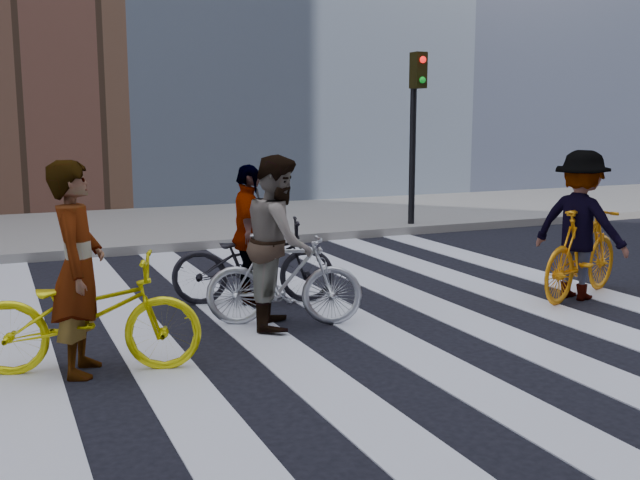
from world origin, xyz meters
TOP-DOWN VIEW (x-y plane):
  - ground at (0.00, 0.00)m, footprint 100.00×100.00m
  - sidewalk_far at (0.00, 7.50)m, footprint 100.00×5.00m
  - zebra_crosswalk at (0.00, 0.00)m, footprint 8.25×10.00m
  - traffic_signal at (4.40, 5.32)m, footprint 0.22×0.42m
  - bike_yellow_left at (-2.24, -0.40)m, footprint 2.02×1.19m
  - bike_silver_mid at (-0.19, 0.28)m, footprint 1.67×1.06m
  - bike_yellow_right at (3.51, -0.03)m, footprint 1.87×1.14m
  - bike_dark_rear at (-0.18, 1.30)m, footprint 1.99×1.20m
  - rider_left at (-2.29, -0.40)m, footprint 0.61×0.76m
  - rider_mid at (-0.24, 0.28)m, footprint 0.96×1.06m
  - rider_right at (3.46, -0.03)m, footprint 1.03×1.31m
  - rider_rear at (-0.23, 1.30)m, footprint 0.67×1.03m

SIDE VIEW (x-z plane):
  - ground at x=0.00m, z-range 0.00..0.00m
  - zebra_crosswalk at x=0.00m, z-range 0.00..0.01m
  - sidewalk_far at x=0.00m, z-range 0.00..0.15m
  - bike_silver_mid at x=-0.19m, z-range 0.00..0.98m
  - bike_dark_rear at x=-0.18m, z-range 0.00..0.99m
  - bike_yellow_left at x=-2.24m, z-range 0.00..1.00m
  - bike_yellow_right at x=3.51m, z-range 0.00..1.09m
  - rider_rear at x=-0.23m, z-range 0.00..1.62m
  - rider_right at x=3.46m, z-range 0.00..1.77m
  - rider_mid at x=-0.24m, z-range 0.00..1.78m
  - rider_left at x=-2.29m, z-range 0.00..1.81m
  - traffic_signal at x=4.40m, z-range 0.62..3.94m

